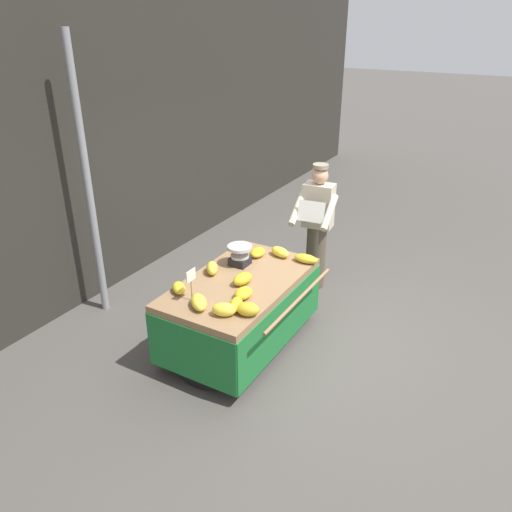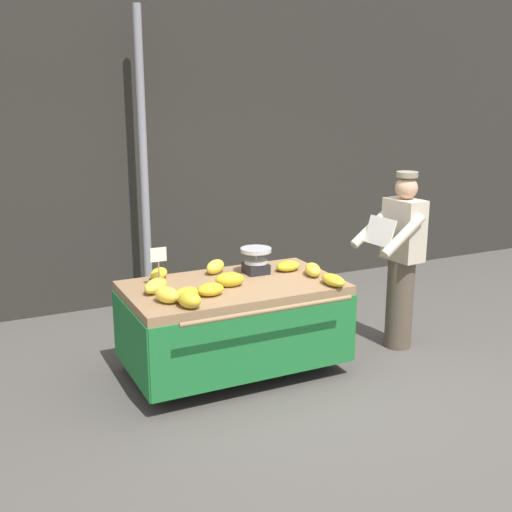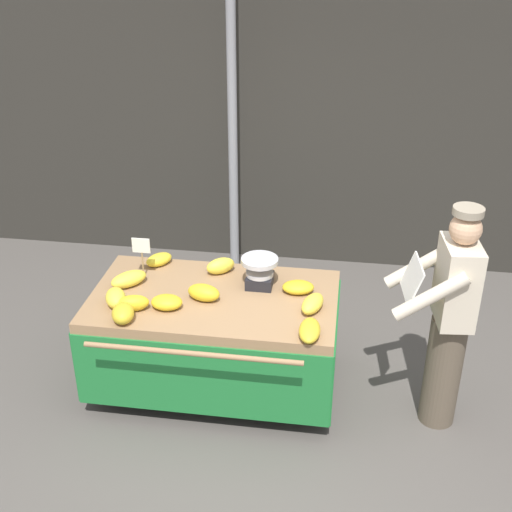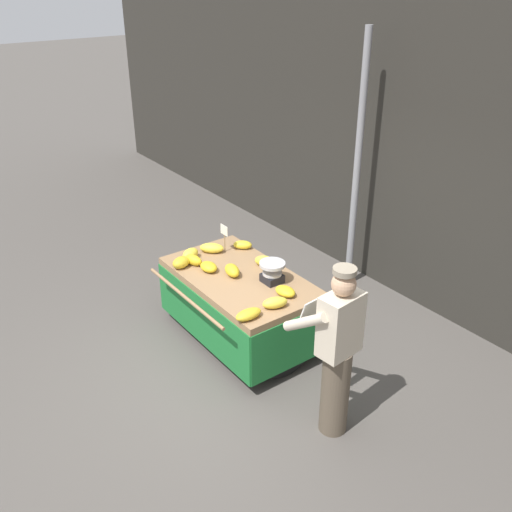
{
  "view_description": "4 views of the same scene",
  "coord_description": "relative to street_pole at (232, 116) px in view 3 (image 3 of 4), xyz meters",
  "views": [
    {
      "loc": [
        -4.65,
        -2.0,
        3.43
      ],
      "look_at": [
        -0.39,
        0.47,
        1.06
      ],
      "focal_mm": 35.79,
      "sensor_mm": 36.0,
      "label": 1
    },
    {
      "loc": [
        -2.71,
        -4.27,
        2.46
      ],
      "look_at": [
        -0.37,
        0.53,
        1.06
      ],
      "focal_mm": 45.08,
      "sensor_mm": 36.0,
      "label": 2
    },
    {
      "loc": [
        0.35,
        -3.6,
        3.39
      ],
      "look_at": [
        -0.28,
        0.69,
        1.12
      ],
      "focal_mm": 46.8,
      "sensor_mm": 36.0,
      "label": 3
    },
    {
      "loc": [
        3.95,
        -2.57,
        3.91
      ],
      "look_at": [
        -0.27,
        0.55,
        1.21
      ],
      "focal_mm": 40.17,
      "sensor_mm": 36.0,
      "label": 4
    }
  ],
  "objects": [
    {
      "name": "weighing_scale",
      "position": [
        0.51,
        -1.72,
        -0.7
      ],
      "size": [
        0.28,
        0.28,
        0.24
      ],
      "color": "black",
      "rests_on": "banana_cart"
    },
    {
      "name": "banana_bunch_7",
      "position": [
        0.13,
        -1.98,
        -0.75
      ],
      "size": [
        0.27,
        0.2,
        0.12
      ],
      "primitive_type": "ellipsoid",
      "rotation": [
        0.0,
        0.0,
        1.35
      ],
      "color": "gold",
      "rests_on": "banana_cart"
    },
    {
      "name": "banana_cart",
      "position": [
        0.19,
        -1.92,
        -1.03
      ],
      "size": [
        1.86,
        1.26,
        0.83
      ],
      "color": "#93704C",
      "rests_on": "ground"
    },
    {
      "name": "banana_bunch_4",
      "position": [
        -0.34,
        -1.51,
        -0.76
      ],
      "size": [
        0.25,
        0.25,
        0.1
      ],
      "primitive_type": "ellipsoid",
      "rotation": [
        0.0,
        0.0,
        2.4
      ],
      "color": "yellow",
      "rests_on": "banana_cart"
    },
    {
      "name": "street_pole",
      "position": [
        0.0,
        0.0,
        0.0
      ],
      "size": [
        0.09,
        0.09,
        3.29
      ],
      "primitive_type": "cylinder",
      "color": "gray",
      "rests_on": "ground"
    },
    {
      "name": "ground_plane",
      "position": [
        0.77,
        -2.47,
        -1.65
      ],
      "size": [
        60.0,
        60.0,
        0.0
      ],
      "primitive_type": "plane",
      "color": "#514C47"
    },
    {
      "name": "vendor_person",
      "position": [
        1.87,
        -2.06,
        -0.77
      ],
      "size": [
        0.61,
        0.55,
        1.71
      ],
      "color": "brown",
      "rests_on": "ground"
    },
    {
      "name": "banana_bunch_9",
      "position": [
        -0.11,
        -2.14,
        -0.76
      ],
      "size": [
        0.24,
        0.18,
        0.1
      ],
      "primitive_type": "ellipsoid",
      "rotation": [
        0.0,
        0.0,
        1.64
      ],
      "color": "gold",
      "rests_on": "banana_cart"
    },
    {
      "name": "banana_bunch_10",
      "position": [
        -0.48,
        -1.86,
        -0.76
      ],
      "size": [
        0.31,
        0.31,
        0.11
      ],
      "primitive_type": "ellipsoid",
      "rotation": [
        0.0,
        0.0,
        2.37
      ],
      "color": "yellow",
      "rests_on": "banana_cart"
    },
    {
      "name": "price_sign",
      "position": [
        -0.4,
        -1.72,
        -0.57
      ],
      "size": [
        0.14,
        0.01,
        0.34
      ],
      "color": "#997A51",
      "rests_on": "banana_cart"
    },
    {
      "name": "banana_bunch_2",
      "position": [
        -0.34,
        -2.2,
        -0.75
      ],
      "size": [
        0.26,
        0.18,
        0.12
      ],
      "primitive_type": "ellipsoid",
      "rotation": [
        0.0,
        0.0,
        1.88
      ],
      "color": "gold",
      "rests_on": "banana_cart"
    },
    {
      "name": "banana_bunch_6",
      "position": [
        -0.48,
        -2.15,
        -0.75
      ],
      "size": [
        0.22,
        0.27,
        0.13
      ],
      "primitive_type": "ellipsoid",
      "rotation": [
        0.0,
        0.0,
        0.41
      ],
      "color": "yellow",
      "rests_on": "banana_cart"
    },
    {
      "name": "banana_bunch_0",
      "position": [
        -0.36,
        -2.34,
        -0.75
      ],
      "size": [
        0.21,
        0.25,
        0.13
      ],
      "primitive_type": "ellipsoid",
      "rotation": [
        0.0,
        0.0,
        0.26
      ],
      "color": "gold",
      "rests_on": "banana_cart"
    },
    {
      "name": "banana_bunch_3",
      "position": [
        0.81,
        -1.78,
        -0.77
      ],
      "size": [
        0.26,
        0.19,
        0.09
      ],
      "primitive_type": "ellipsoid",
      "rotation": [
        0.0,
        0.0,
        1.7
      ],
      "color": "gold",
      "rests_on": "banana_cart"
    },
    {
      "name": "back_wall",
      "position": [
        0.77,
        0.47,
        0.51
      ],
      "size": [
        16.0,
        0.24,
        4.31
      ],
      "primitive_type": "cube",
      "color": "#2D2B26",
      "rests_on": "ground"
    },
    {
      "name": "banana_bunch_5",
      "position": [
        0.17,
        -1.56,
        -0.75
      ],
      "size": [
        0.26,
        0.24,
        0.13
      ],
      "primitive_type": "ellipsoid",
      "rotation": [
        0.0,
        0.0,
        2.2
      ],
      "color": "yellow",
      "rests_on": "banana_cart"
    },
    {
      "name": "banana_bunch_1",
      "position": [
        0.94,
        -2.34,
        -0.77
      ],
      "size": [
        0.15,
        0.29,
        0.1
      ],
      "primitive_type": "ellipsoid",
      "rotation": [
        0.0,
        0.0,
        0.01
      ],
      "color": "gold",
      "rests_on": "banana_cart"
    },
    {
      "name": "banana_bunch_8",
      "position": [
        0.93,
        -2.01,
        -0.76
      ],
      "size": [
        0.21,
        0.29,
        0.11
      ],
      "primitive_type": "ellipsoid",
      "rotation": [
        0.0,
        0.0,
        2.82
      ],
      "color": "yellow",
      "rests_on": "banana_cart"
    }
  ]
}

